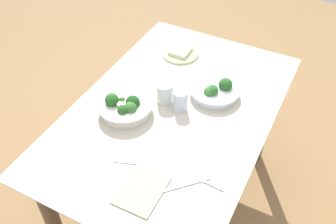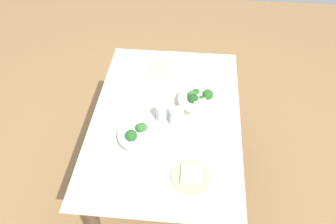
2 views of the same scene
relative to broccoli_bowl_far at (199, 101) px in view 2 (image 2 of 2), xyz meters
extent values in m
plane|color=#9E7547|center=(0.12, -0.19, -0.79)|extent=(6.00, 6.00, 0.00)
cube|color=beige|center=(0.12, -0.19, -0.04)|extent=(1.35, 0.88, 0.01)
cube|color=brown|center=(0.12, -0.19, -0.06)|extent=(1.31, 0.85, 0.02)
cylinder|color=brown|center=(-0.46, -0.52, -0.43)|extent=(0.07, 0.07, 0.72)
cylinder|color=brown|center=(-0.46, 0.15, -0.43)|extent=(0.07, 0.07, 0.72)
cylinder|color=silver|center=(0.00, 0.00, -0.01)|extent=(0.23, 0.23, 0.05)
cylinder|color=silver|center=(0.00, 0.00, 0.01)|extent=(0.25, 0.25, 0.01)
sphere|color=#286023|center=(-0.05, -0.02, 0.02)|extent=(0.05, 0.05, 0.05)
sphere|color=#3D7A33|center=(-0.02, -0.04, 0.02)|extent=(0.06, 0.06, 0.06)
sphere|color=#286023|center=(0.00, 0.02, 0.02)|extent=(0.04, 0.04, 0.04)
sphere|color=#286023|center=(-0.02, 0.05, 0.04)|extent=(0.06, 0.06, 0.06)
sphere|color=#1E511E|center=(0.01, -0.03, 0.03)|extent=(0.07, 0.07, 0.07)
cylinder|color=beige|center=(0.01, 0.00, 0.03)|extent=(0.10, 0.10, 0.01)
cylinder|color=white|center=(0.30, -0.31, -0.02)|extent=(0.22, 0.22, 0.04)
cylinder|color=white|center=(0.30, -0.31, 0.00)|extent=(0.24, 0.24, 0.01)
sphere|color=#33702D|center=(0.27, -0.32, 0.02)|extent=(0.06, 0.06, 0.06)
sphere|color=#286023|center=(0.32, -0.36, 0.01)|extent=(0.04, 0.04, 0.04)
sphere|color=#286023|center=(0.33, -0.36, 0.02)|extent=(0.07, 0.07, 0.07)
sphere|color=#3D7A33|center=(0.26, -0.31, 0.01)|extent=(0.06, 0.06, 0.06)
cylinder|color=#B7D684|center=(0.54, -0.02, -0.03)|extent=(0.20, 0.20, 0.01)
cube|color=beige|center=(0.54, -0.02, -0.02)|extent=(0.11, 0.10, 0.02)
cylinder|color=silver|center=(0.16, -0.12, 0.01)|extent=(0.08, 0.08, 0.10)
cylinder|color=silver|center=(0.14, -0.21, 0.01)|extent=(0.06, 0.06, 0.10)
cube|color=#B7B7BC|center=(-0.20, -0.52, -0.04)|extent=(0.01, 0.07, 0.00)
cube|color=#B7B7BC|center=(-0.19, -0.47, -0.04)|extent=(0.02, 0.03, 0.00)
cube|color=#B7B7BC|center=(-0.24, -0.18, -0.04)|extent=(0.03, 0.08, 0.00)
cube|color=#B7B7BC|center=(-0.26, -0.12, -0.04)|extent=(0.02, 0.03, 0.00)
cube|color=#B7B7BC|center=(-0.24, -0.42, -0.04)|extent=(0.16, 0.16, 0.00)
cube|color=#B7B7BC|center=(0.53, -0.31, -0.04)|extent=(0.20, 0.07, 0.00)
cube|color=#B1A997|center=(-0.34, -0.28, -0.04)|extent=(0.21, 0.16, 0.01)
camera|label=1|loc=(-1.04, -0.75, 1.17)|focal=40.56mm
camera|label=2|loc=(1.60, -0.04, 1.47)|focal=38.06mm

